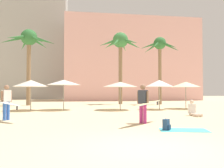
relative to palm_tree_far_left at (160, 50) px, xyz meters
name	(u,v)px	position (x,y,z in m)	size (l,w,h in m)	color
ground	(148,149)	(-7.31, -19.45, -6.05)	(120.00, 120.00, 0.00)	beige
hotel_pink	(130,61)	(-0.19, 13.83, 0.51)	(21.50, 8.20, 13.12)	beige
hotel_tower_gray	(19,27)	(-20.36, 23.68, 8.00)	(18.42, 10.72, 28.11)	#A8A8A3
palm_tree_far_left	(160,50)	(0.00, 0.00, 0.00)	(4.49, 4.14, 7.48)	#896B4C
palm_tree_left	(29,44)	(-14.02, 0.24, 0.33)	(5.57, 4.89, 7.88)	#896B4C
palm_tree_center	(120,46)	(-4.19, 1.36, 0.59)	(4.90, 4.36, 8.18)	#896B4C
cafe_umbrella_0	(120,84)	(-5.73, -6.89, -4.05)	(2.76, 2.76, 2.20)	gray
cafe_umbrella_1	(186,84)	(-0.09, -6.51, -4.03)	(2.44, 2.44, 2.25)	gray
cafe_umbrella_3	(64,82)	(-10.12, -6.25, -3.90)	(2.64, 2.64, 2.36)	gray
cafe_umbrella_4	(31,83)	(-12.57, -6.45, -3.99)	(2.68, 2.68, 2.32)	gray
cafe_umbrella_5	(159,83)	(-2.51, -6.85, -3.96)	(2.27, 2.27, 2.37)	gray
beach_towel	(184,130)	(-5.13, -16.86, -6.05)	(1.77, 0.93, 0.01)	#4CC6D6
backpack	(166,125)	(-5.78, -16.80, -5.85)	(0.35, 0.35, 0.42)	navy
person_mid_right	(193,110)	(-2.23, -12.00, -5.73)	(0.43, 1.02, 0.96)	beige
person_mid_center	(6,102)	(-12.64, -12.77, -5.10)	(2.29, 2.50, 1.79)	blue
person_mid_left	(144,103)	(-6.12, -14.90, -5.10)	(2.39, 2.30, 1.78)	#B7337F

